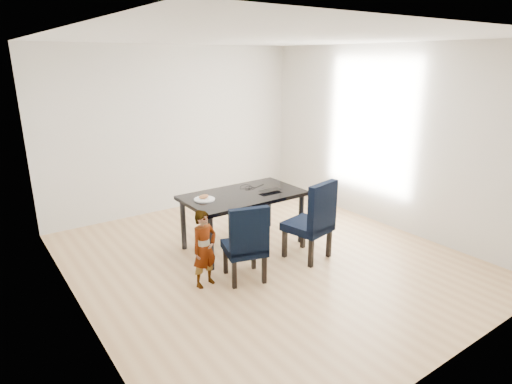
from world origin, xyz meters
TOP-DOWN VIEW (x-y plane):
  - floor at (0.00, 0.00)m, footprint 4.50×5.00m
  - ceiling at (0.00, 0.00)m, footprint 4.50×5.00m
  - wall_back at (0.00, 2.50)m, footprint 4.50×0.01m
  - wall_front at (0.00, -2.50)m, footprint 4.50×0.01m
  - wall_left at (-2.25, 0.00)m, footprint 0.01×5.00m
  - wall_right at (2.25, 0.00)m, footprint 0.01×5.00m
  - dining_table at (0.00, 0.50)m, footprint 1.60×0.90m
  - chair_left at (-0.51, -0.28)m, footprint 0.56×0.58m
  - chair_right at (0.47, -0.28)m, footprint 0.60×0.61m
  - child at (-0.96, -0.15)m, footprint 0.36×0.27m
  - plate at (-0.55, 0.57)m, footprint 0.31×0.31m
  - sandwich at (-0.55, 0.58)m, footprint 0.16×0.12m
  - laptop at (0.35, 0.40)m, footprint 0.33×0.21m
  - cable_tangle at (0.21, 0.63)m, footprint 0.15×0.15m

SIDE VIEW (x-z plane):
  - floor at x=0.00m, z-range -0.01..0.00m
  - dining_table at x=0.00m, z-range 0.00..0.75m
  - child at x=-0.96m, z-range 0.00..0.90m
  - chair_left at x=-0.51m, z-range 0.00..0.94m
  - chair_right at x=0.47m, z-range 0.00..1.04m
  - cable_tangle at x=0.21m, z-range 0.75..0.76m
  - plate at x=-0.55m, z-range 0.75..0.76m
  - laptop at x=0.35m, z-range 0.75..0.78m
  - sandwich at x=-0.55m, z-range 0.76..0.82m
  - wall_back at x=0.00m, z-range 0.00..2.70m
  - wall_front at x=0.00m, z-range 0.00..2.70m
  - wall_left at x=-2.25m, z-range 0.00..2.70m
  - wall_right at x=2.25m, z-range 0.00..2.70m
  - ceiling at x=0.00m, z-range 2.70..2.71m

